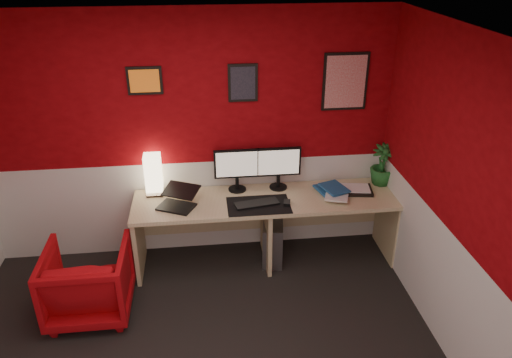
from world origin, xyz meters
name	(u,v)px	position (x,y,z in m)	size (l,w,h in m)	color
ceiling	(173,46)	(0.00, 0.00, 2.50)	(4.00, 3.50, 0.01)	white
wall_back	(189,139)	(0.00, 1.75, 1.25)	(4.00, 0.01, 2.50)	maroon
wall_right	(473,219)	(2.00, 0.00, 1.25)	(0.01, 3.50, 2.50)	maroon
wainscot_back	(193,206)	(0.00, 1.75, 0.50)	(4.00, 0.01, 1.00)	silver
wainscot_right	(453,302)	(2.00, 0.00, 0.50)	(0.01, 3.50, 1.00)	silver
desk	(266,230)	(0.73, 1.41, 0.36)	(2.60, 0.65, 0.73)	tan
shoji_lamp	(154,176)	(-0.36, 1.63, 0.93)	(0.16, 0.16, 0.40)	#FFE5B2
laptop	(176,197)	(-0.15, 1.33, 0.84)	(0.33, 0.23, 0.22)	black
monitor_left	(237,164)	(0.46, 1.62, 1.02)	(0.45, 0.06, 0.58)	black
monitor_right	(279,162)	(0.88, 1.62, 1.02)	(0.45, 0.06, 0.58)	black
desk_mat	(259,205)	(0.63, 1.28, 0.73)	(0.60, 0.38, 0.01)	black
keyboard	(257,203)	(0.62, 1.29, 0.74)	(0.42, 0.14, 0.02)	black
mouse	(287,203)	(0.90, 1.26, 0.75)	(0.06, 0.10, 0.03)	black
book_bottom	(319,193)	(1.26, 1.43, 0.74)	(0.23, 0.31, 0.03)	navy
book_middle	(326,193)	(1.31, 1.37, 0.77)	(0.22, 0.30, 0.02)	silver
book_top	(325,191)	(1.30, 1.38, 0.79)	(0.21, 0.29, 0.03)	navy
zen_tray	(354,190)	(1.62, 1.45, 0.74)	(0.35, 0.25, 0.03)	black
potted_plant	(382,165)	(1.94, 1.59, 0.94)	(0.24, 0.24, 0.43)	#19591E
pc_tower	(273,239)	(0.80, 1.43, 0.23)	(0.20, 0.45, 0.45)	#99999E
armchair	(88,281)	(-0.92, 0.82, 0.33)	(0.70, 0.72, 0.66)	#AF090E
art_left	(145,81)	(-0.36, 1.74, 1.85)	(0.32, 0.02, 0.26)	orange
art_center	(243,83)	(0.54, 1.74, 1.80)	(0.28, 0.02, 0.36)	black
art_right	(345,82)	(1.53, 1.74, 1.78)	(0.44, 0.02, 0.56)	red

